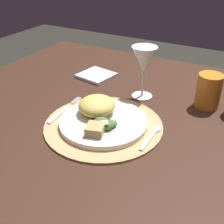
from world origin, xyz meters
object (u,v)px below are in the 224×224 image
object	(u,v)px
wine_glass	(144,61)
amber_tumbler	(209,91)
dinner_plate	(103,122)
dining_table	(128,150)
fork	(64,111)
spoon	(153,133)
napkin	(96,75)

from	to	relation	value
wine_glass	amber_tumbler	xyz separation A→B (m)	(0.21, 0.04, -0.07)
dinner_plate	amber_tumbler	distance (m)	0.34
dinner_plate	amber_tumbler	bearing A→B (deg)	48.21
dining_table	amber_tumbler	xyz separation A→B (m)	(0.20, 0.15, 0.20)
dinner_plate	fork	world-z (taller)	dinner_plate
amber_tumbler	dining_table	bearing A→B (deg)	-143.15
wine_glass	spoon	bearing A→B (deg)	-58.93
dining_table	wine_glass	distance (m)	0.30
amber_tumbler	napkin	bearing A→B (deg)	175.94
dining_table	amber_tumbler	distance (m)	0.32
fork	amber_tumbler	distance (m)	0.45
wine_glass	amber_tumbler	distance (m)	0.22
dining_table	amber_tumbler	bearing A→B (deg)	36.85
dining_table	napkin	bearing A→B (deg)	142.19
dining_table	wine_glass	xyz separation A→B (m)	(-0.01, 0.11, 0.28)
spoon	napkin	distance (m)	0.43
dining_table	napkin	size ratio (longest dim) A/B	10.51
fork	napkin	size ratio (longest dim) A/B	1.43
spoon	dinner_plate	bearing A→B (deg)	-171.17
spoon	amber_tumbler	distance (m)	0.25
amber_tumbler	wine_glass	bearing A→B (deg)	-170.03
spoon	napkin	xyz separation A→B (m)	(-0.34, 0.26, -0.00)
dinner_plate	spoon	distance (m)	0.14
dinner_plate	spoon	bearing A→B (deg)	8.83
dinner_plate	spoon	size ratio (longest dim) A/B	1.96
fork	napkin	distance (m)	0.29
dining_table	fork	size ratio (longest dim) A/B	7.36
amber_tumbler	dinner_plate	bearing A→B (deg)	-131.79
spoon	napkin	bearing A→B (deg)	142.20
spoon	wine_glass	size ratio (longest dim) A/B	0.73
spoon	wine_glass	bearing A→B (deg)	121.07
wine_glass	fork	bearing A→B (deg)	-127.19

